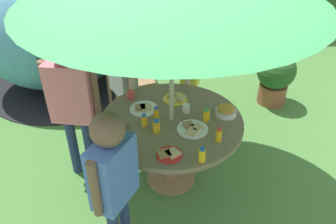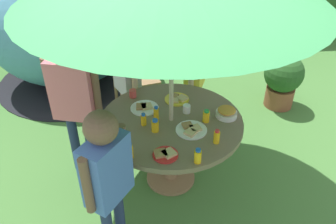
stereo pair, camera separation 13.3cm
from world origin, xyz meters
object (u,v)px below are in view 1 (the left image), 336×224
object	(u,v)px
plate_back_edge	(169,154)
juice_bottle_center_front	(156,114)
child_in_grey_shirt	(123,73)
juice_bottle_near_left	(202,155)
cup_near	(131,95)
wooden_chair	(128,69)
dome_tent	(55,27)
juice_bottle_far_left	(144,120)
plate_center_back	(192,129)
juice_bottle_spot_a	(134,152)
plate_front_edge	(176,99)
juice_bottle_near_right	(156,126)
child_in_yellow_shirt	(191,67)
child_in_blue_shirt	(113,173)
garden_table	(171,130)
cup_far	(186,108)
potted_plant	(275,75)
plate_mid_right	(144,108)
child_in_pink_shirt	(71,92)
snack_bowl	(226,111)
juice_bottle_far_right	(206,115)
juice_bottle_mid_left	(219,135)

from	to	relation	value
plate_back_edge	juice_bottle_center_front	distance (m)	0.47
child_in_grey_shirt	juice_bottle_near_left	bearing A→B (deg)	-4.70
juice_bottle_center_front	cup_near	bearing A→B (deg)	118.83
wooden_chair	cup_near	size ratio (longest dim) A/B	12.55
dome_tent	plate_back_edge	distance (m)	2.66
dome_tent	juice_bottle_far_left	xyz separation A→B (m)	(0.96, -2.03, -0.06)
plate_center_back	juice_bottle_spot_a	bearing A→B (deg)	-149.91
juice_bottle_center_front	juice_bottle_spot_a	world-z (taller)	juice_bottle_spot_a
plate_front_edge	juice_bottle_spot_a	size ratio (longest dim) A/B	1.77
juice_bottle_near_left	wooden_chair	bearing A→B (deg)	104.58
wooden_chair	juice_bottle_near_right	bearing A→B (deg)	-96.74
child_in_yellow_shirt	child_in_blue_shirt	distance (m)	1.70
child_in_grey_shirt	dome_tent	bearing A→B (deg)	-174.35
juice_bottle_near_left	plate_back_edge	bearing A→B (deg)	158.81
garden_table	cup_far	size ratio (longest dim) A/B	16.36
potted_plant	child_in_yellow_shirt	bearing A→B (deg)	-162.68
juice_bottle_near_left	cup_far	size ratio (longest dim) A/B	1.64
juice_bottle_near_left	plate_center_back	bearing A→B (deg)	89.49
plate_mid_right	juice_bottle_near_left	xyz separation A→B (m)	(0.36, -0.71, 0.05)
plate_mid_right	juice_bottle_near_left	world-z (taller)	juice_bottle_near_left
child_in_yellow_shirt	cup_far	size ratio (longest dim) A/B	15.65
cup_near	juice_bottle_center_front	bearing A→B (deg)	-61.17
child_in_pink_shirt	juice_bottle_center_front	size ratio (longest dim) A/B	11.68
dome_tent	cup_near	xyz separation A→B (m)	(0.86, -1.60, -0.07)
plate_back_edge	plate_front_edge	bearing A→B (deg)	77.81
plate_mid_right	cup_near	xyz separation A→B (m)	(-0.10, 0.20, 0.03)
snack_bowl	juice_bottle_far_right	distance (m)	0.19
child_in_yellow_shirt	juice_bottle_center_front	size ratio (longest dim) A/B	9.57
potted_plant	plate_front_edge	distance (m)	1.63
dome_tent	child_in_pink_shirt	xyz separation A→B (m)	(0.38, -1.78, 0.10)
dome_tent	garden_table	bearing A→B (deg)	-72.09
plate_mid_right	plate_back_edge	world-z (taller)	same
plate_mid_right	juice_bottle_mid_left	size ratio (longest dim) A/B	2.09
juice_bottle_near_right	cup_near	size ratio (longest dim) A/B	1.55
child_in_blue_shirt	juice_bottle_near_right	bearing A→B (deg)	2.97
juice_bottle_spot_a	plate_front_edge	bearing A→B (deg)	60.89
plate_back_edge	juice_bottle_far_right	distance (m)	0.54
juice_bottle_far_left	dome_tent	bearing A→B (deg)	115.17
juice_bottle_center_front	juice_bottle_near_left	bearing A→B (deg)	-64.07
child_in_grey_shirt	juice_bottle_mid_left	distance (m)	1.27
juice_bottle_mid_left	child_in_yellow_shirt	bearing A→B (deg)	90.29
wooden_chair	cup_far	xyz separation A→B (m)	(0.47, -1.20, 0.21)
wooden_chair	snack_bowl	bearing A→B (deg)	-72.39
juice_bottle_far_right	juice_bottle_spot_a	world-z (taller)	juice_bottle_spot_a
plate_center_back	juice_bottle_mid_left	distance (m)	0.24
child_in_yellow_shirt	juice_bottle_mid_left	distance (m)	1.13
wooden_chair	juice_bottle_far_left	xyz separation A→B (m)	(0.10, -1.34, 0.22)
plate_front_edge	child_in_pink_shirt	bearing A→B (deg)	-173.87
plate_front_edge	juice_bottle_far_left	world-z (taller)	juice_bottle_far_left
child_in_yellow_shirt	juice_bottle_mid_left	bearing A→B (deg)	21.49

